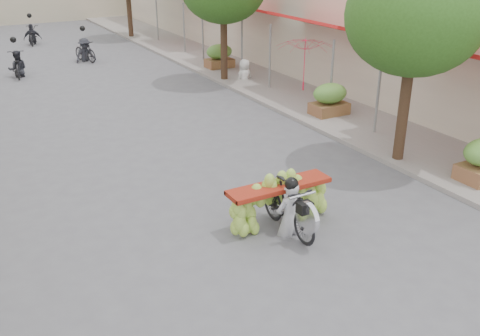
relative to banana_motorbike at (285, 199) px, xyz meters
The scene contains 11 objects.
ground 2.70m from the banana_motorbike, 107.30° to the right, with size 120.00×120.00×0.00m, color #56565B.
sidewalk_right 13.99m from the banana_motorbike, 63.55° to the left, with size 4.00×60.00×0.12m, color gray.
street_tree_near 5.76m from the banana_motorbike, 18.11° to the left, with size 3.40×3.40×5.25m.
produce_crate_mid 7.73m from the banana_motorbike, 45.46° to the left, with size 1.20×0.88×1.16m.
produce_crate_far 14.56m from the banana_motorbike, 68.12° to the left, with size 1.20×0.88×1.16m.
banana_motorbike is the anchor object (origin of this frame).
market_umbrella 8.58m from the banana_motorbike, 52.13° to the left, with size 2.64×2.64×1.82m.
pedestrian 12.42m from the banana_motorbike, 64.18° to the left, with size 0.86×0.61×1.59m.
bg_motorbike_a 16.84m from the banana_motorbike, 99.39° to the left, with size 0.93×1.88×1.95m.
bg_motorbike_b 18.26m from the banana_motorbike, 88.22° to the left, with size 1.18×1.82×1.95m.
bg_motorbike_c 24.27m from the banana_motorbike, 92.03° to the left, with size 1.08×1.84×1.95m.
Camera 1 is at (-4.73, -5.49, 5.55)m, focal length 40.00 mm.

